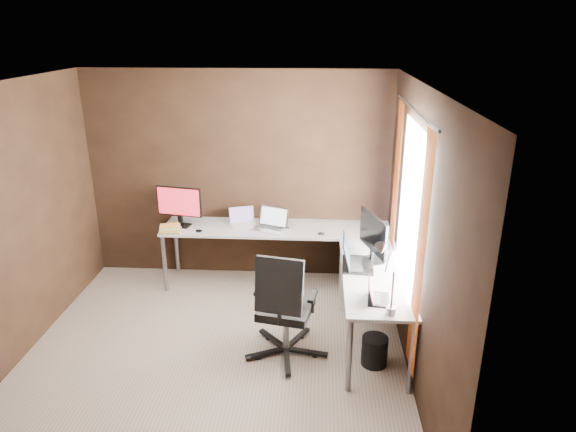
% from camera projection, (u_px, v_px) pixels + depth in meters
% --- Properties ---
extents(room, '(3.60, 3.60, 2.50)m').
position_uv_depth(room, '(247.00, 229.00, 4.46)').
color(room, '#BAA991').
rests_on(room, ground).
extents(desk, '(2.65, 2.25, 0.73)m').
position_uv_depth(desk, '(307.00, 248.00, 5.55)').
color(desk, silver).
rests_on(desk, ground).
extents(drawer_pedestal, '(0.42, 0.50, 0.60)m').
position_uv_depth(drawer_pedestal, '(359.00, 276.00, 5.75)').
color(drawer_pedestal, silver).
rests_on(drawer_pedestal, ground).
extents(monitor_left, '(0.54, 0.19, 0.47)m').
position_uv_depth(monitor_left, '(179.00, 204.00, 5.95)').
color(monitor_left, black).
rests_on(monitor_left, desk).
extents(monitor_right, '(0.23, 0.57, 0.49)m').
position_uv_depth(monitor_right, '(373.00, 235.00, 5.04)').
color(monitor_right, black).
rests_on(monitor_right, desk).
extents(laptop_white, '(0.34, 0.29, 0.20)m').
position_uv_depth(laptop_white, '(243.00, 221.00, 6.07)').
color(laptop_white, silver).
rests_on(laptop_white, desk).
extents(laptop_silver, '(0.44, 0.38, 0.25)m').
position_uv_depth(laptop_silver, '(271.00, 224.00, 5.93)').
color(laptop_silver, silver).
rests_on(laptop_silver, desk).
extents(laptop_black_big, '(0.32, 0.44, 0.28)m').
position_uv_depth(laptop_black_big, '(354.00, 260.00, 5.02)').
color(laptop_black_big, black).
rests_on(laptop_black_big, desk).
extents(laptop_black_small, '(0.21, 0.27, 0.17)m').
position_uv_depth(laptop_black_small, '(376.00, 296.00, 4.39)').
color(laptop_black_small, black).
rests_on(laptop_black_small, desk).
extents(book_stack, '(0.26, 0.23, 0.08)m').
position_uv_depth(book_stack, '(170.00, 229.00, 5.86)').
color(book_stack, '#9E8855').
rests_on(book_stack, desk).
extents(mouse_left, '(0.09, 0.08, 0.03)m').
position_uv_depth(mouse_left, '(199.00, 231.00, 5.84)').
color(mouse_left, black).
rests_on(mouse_left, desk).
extents(mouse_corner, '(0.08, 0.06, 0.03)m').
position_uv_depth(mouse_corner, '(321.00, 234.00, 5.76)').
color(mouse_corner, black).
rests_on(mouse_corner, desk).
extents(desk_lamp, '(0.19, 0.22, 0.59)m').
position_uv_depth(desk_lamp, '(385.00, 269.00, 4.13)').
color(desk_lamp, slate).
rests_on(desk_lamp, desk).
extents(office_chair, '(0.61, 0.62, 1.08)m').
position_uv_depth(office_chair, '(285.00, 326.00, 4.78)').
color(office_chair, black).
rests_on(office_chair, ground).
extents(wastebasket, '(0.24, 0.24, 0.28)m').
position_uv_depth(wastebasket, '(374.00, 351.00, 4.71)').
color(wastebasket, black).
rests_on(wastebasket, ground).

